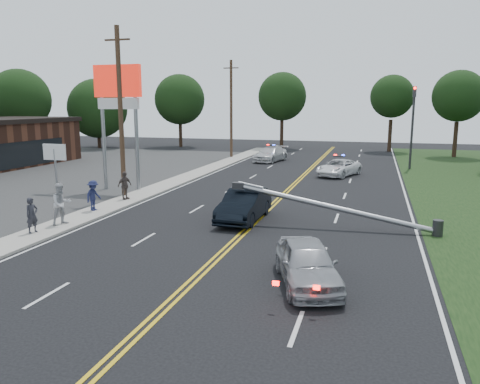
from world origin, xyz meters
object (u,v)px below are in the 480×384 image
(bystander_a, at_px, (32,215))
(crashed_sedan, at_px, (244,205))
(utility_pole_far, at_px, (231,109))
(bystander_b, at_px, (61,204))
(fallen_streetlight, at_px, (345,209))
(traffic_signal, at_px, (413,120))
(pylon_sign, at_px, (118,97))
(bystander_c, at_px, (93,195))
(utility_pole_mid, at_px, (121,112))
(emergency_b, at_px, (271,154))
(small_sign, at_px, (55,156))
(bystander_d, at_px, (125,185))
(emergency_a, at_px, (339,168))
(waiting_sedan, at_px, (307,263))

(bystander_a, bearing_deg, crashed_sedan, -43.04)
(utility_pole_far, relative_size, bystander_b, 5.22)
(fallen_streetlight, bearing_deg, traffic_signal, 79.41)
(pylon_sign, relative_size, bystander_c, 5.07)
(utility_pole_mid, distance_m, bystander_b, 8.23)
(traffic_signal, height_order, emergency_b, traffic_signal)
(small_sign, bearing_deg, crashed_sedan, -15.20)
(utility_pole_mid, relative_size, utility_pole_far, 1.00)
(bystander_a, bearing_deg, traffic_signal, -17.75)
(small_sign, xyz_separation_m, utility_pole_mid, (4.80, 0.00, 2.75))
(bystander_c, distance_m, bystander_d, 3.04)
(small_sign, relative_size, utility_pole_mid, 0.31)
(small_sign, xyz_separation_m, emergency_a, (16.66, 12.35, -1.69))
(small_sign, relative_size, traffic_signal, 0.44)
(crashed_sedan, relative_size, bystander_b, 2.42)
(utility_pole_mid, relative_size, emergency_a, 2.17)
(bystander_b, bearing_deg, fallen_streetlight, -48.37)
(small_sign, relative_size, fallen_streetlight, 0.33)
(utility_pole_mid, distance_m, bystander_a, 9.70)
(pylon_sign, bearing_deg, emergency_b, 71.78)
(fallen_streetlight, relative_size, waiting_sedan, 2.27)
(pylon_sign, distance_m, emergency_b, 19.77)
(pylon_sign, distance_m, crashed_sedan, 12.55)
(utility_pole_mid, xyz_separation_m, emergency_a, (11.86, 12.35, -4.44))
(pylon_sign, distance_m, bystander_d, 6.33)
(small_sign, height_order, utility_pole_far, utility_pole_far)
(fallen_streetlight, bearing_deg, pylon_sign, 157.78)
(utility_pole_mid, distance_m, crashed_sedan, 10.30)
(small_sign, xyz_separation_m, crashed_sedan, (13.42, -3.64, -1.57))
(emergency_a, distance_m, bystander_b, 22.35)
(utility_pole_mid, distance_m, utility_pole_far, 22.00)
(fallen_streetlight, relative_size, emergency_b, 1.89)
(crashed_sedan, bearing_deg, small_sign, 165.82)
(waiting_sedan, bearing_deg, bystander_c, 131.50)
(utility_pole_far, bearing_deg, pylon_sign, -93.72)
(fallen_streetlight, bearing_deg, utility_pole_mid, 163.36)
(pylon_sign, bearing_deg, small_sign, -150.26)
(bystander_b, bearing_deg, crashed_sedan, -38.08)
(utility_pole_far, xyz_separation_m, bystander_b, (0.92, -29.13, -4.01))
(fallen_streetlight, xyz_separation_m, waiting_sedan, (-0.67, -7.03, -0.22))
(waiting_sedan, bearing_deg, utility_pole_far, 91.99)
(emergency_b, bearing_deg, small_sign, -103.13)
(small_sign, xyz_separation_m, utility_pole_far, (4.80, 22.00, 2.75))
(crashed_sedan, bearing_deg, bystander_c, -174.73)
(crashed_sedan, distance_m, waiting_sedan, 8.45)
(emergency_a, bearing_deg, bystander_a, -96.72)
(small_sign, xyz_separation_m, bystander_c, (5.47, -4.23, -1.42))
(fallen_streetlight, xyz_separation_m, utility_pole_far, (-13.39, 26.00, 4.17))
(small_sign, height_order, bystander_a, small_sign)
(utility_pole_mid, bearing_deg, pylon_sign, 123.02)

